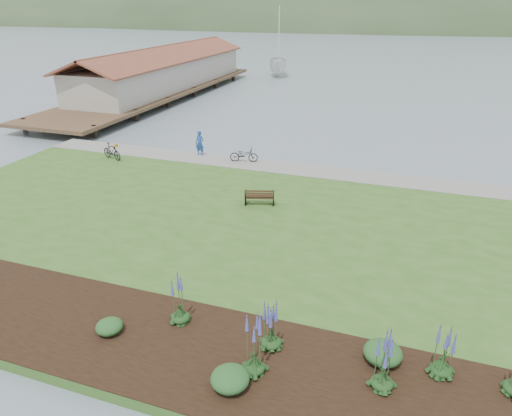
% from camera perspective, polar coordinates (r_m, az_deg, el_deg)
% --- Properties ---
extents(ground, '(600.00, 600.00, 0.00)m').
position_cam_1_polar(ground, '(22.88, -1.17, -1.40)').
color(ground, slate).
rests_on(ground, ground).
extents(lawn, '(34.00, 20.00, 0.40)m').
position_cam_1_polar(lawn, '(21.13, -3.03, -3.15)').
color(lawn, '#325E21').
rests_on(lawn, ground).
extents(shoreline_path, '(34.00, 2.20, 0.03)m').
position_cam_1_polar(shoreline_path, '(28.80, 3.54, 5.05)').
color(shoreline_path, gray).
rests_on(shoreline_path, lawn).
extents(garden_bed, '(24.00, 4.40, 0.04)m').
position_cam_1_polar(garden_bed, '(14.12, -3.45, -18.31)').
color(garden_bed, black).
rests_on(garden_bed, lawn).
extents(far_hillside, '(580.00, 80.00, 38.00)m').
position_cam_1_polar(far_hillside, '(190.01, 24.26, 19.56)').
color(far_hillside, '#38532F').
rests_on(far_hillside, ground).
extents(pier_pavilion, '(8.00, 36.00, 5.40)m').
position_cam_1_polar(pier_pavilion, '(54.61, -11.52, 16.35)').
color(pier_pavilion, '#4C3826').
rests_on(pier_pavilion, ground).
extents(park_bench, '(1.59, 0.99, 0.92)m').
position_cam_1_polar(park_bench, '(23.30, 0.43, 1.42)').
color(park_bench, '#322113').
rests_on(park_bench, lawn).
extents(person, '(0.75, 0.54, 1.98)m').
position_cam_1_polar(person, '(31.09, -7.06, 8.28)').
color(person, '#214B99').
rests_on(person, lawn).
extents(bicycle_a, '(1.02, 1.92, 0.96)m').
position_cam_1_polar(bicycle_a, '(29.74, -1.52, 6.67)').
color(bicycle_a, black).
rests_on(bicycle_a, lawn).
extents(bicycle_b, '(1.09, 1.85, 1.07)m').
position_cam_1_polar(bicycle_b, '(31.68, -17.58, 6.76)').
color(bicycle_b, black).
rests_on(bicycle_b, lawn).
extents(sailboat, '(14.16, 14.29, 29.82)m').
position_cam_1_polar(sailboat, '(68.57, 2.79, 16.15)').
color(sailboat, silver).
rests_on(sailboat, ground).
extents(pannier, '(0.22, 0.29, 0.28)m').
position_cam_1_polar(pannier, '(34.33, -17.09, 7.46)').
color(pannier, gold).
rests_on(pannier, lawn).
extents(echium_0, '(0.62, 0.62, 2.30)m').
position_cam_1_polar(echium_0, '(13.06, -0.26, -16.83)').
color(echium_0, '#163A15').
rests_on(echium_0, garden_bed).
extents(echium_1, '(0.62, 0.62, 1.83)m').
position_cam_1_polar(echium_1, '(13.96, 1.95, -14.56)').
color(echium_1, '#163A15').
rests_on(echium_1, garden_bed).
extents(echium_2, '(0.62, 0.62, 1.89)m').
position_cam_1_polar(echium_2, '(13.19, 15.77, -18.33)').
color(echium_2, '#163A15').
rests_on(echium_2, garden_bed).
extents(echium_4, '(0.62, 0.62, 2.17)m').
position_cam_1_polar(echium_4, '(15.07, -9.58, -11.33)').
color(echium_4, '#163A15').
rests_on(echium_4, garden_bed).
extents(echium_5, '(0.62, 0.62, 1.75)m').
position_cam_1_polar(echium_5, '(14.16, 22.44, -16.57)').
color(echium_5, '#163A15').
rests_on(echium_5, garden_bed).
extents(shrub_0, '(0.85, 0.85, 0.43)m').
position_cam_1_polar(shrub_0, '(15.54, -17.88, -13.91)').
color(shrub_0, '#1E4C21').
rests_on(shrub_0, garden_bed).
extents(shrub_1, '(1.07, 1.07, 0.54)m').
position_cam_1_polar(shrub_1, '(13.16, -3.27, -20.52)').
color(shrub_1, '#1E4C21').
rests_on(shrub_1, garden_bed).
extents(shrub_2, '(1.13, 1.13, 0.56)m').
position_cam_1_polar(shrub_2, '(14.32, 15.57, -17.03)').
color(shrub_2, '#1E4C21').
rests_on(shrub_2, garden_bed).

